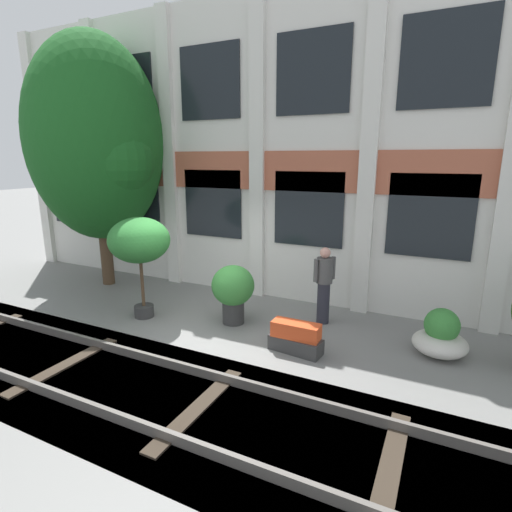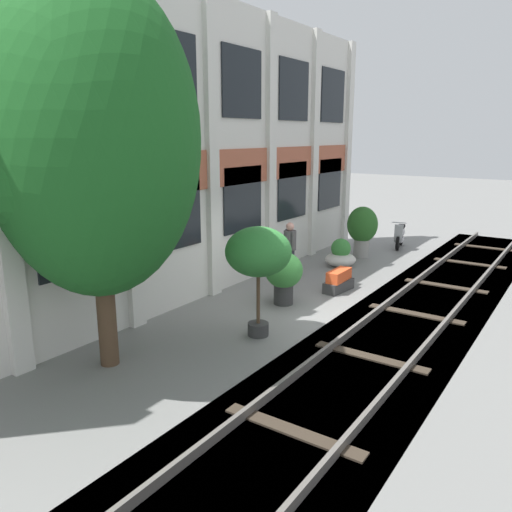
{
  "view_description": "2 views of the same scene",
  "coord_description": "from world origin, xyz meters",
  "px_view_note": "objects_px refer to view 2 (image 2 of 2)",
  "views": [
    {
      "loc": [
        4.22,
        -6.28,
        3.39
      ],
      "look_at": [
        0.31,
        1.7,
        1.2
      ],
      "focal_mm": 28.0,
      "sensor_mm": 36.0,
      "label": 1
    },
    {
      "loc": [
        -9.32,
        -5.2,
        3.89
      ],
      "look_at": [
        -0.16,
        1.04,
        1.2
      ],
      "focal_mm": 35.0,
      "sensor_mm": 36.0,
      "label": 2
    }
  ],
  "objects_px": {
    "potted_plant_ribbed_drum": "(284,273)",
    "scooter_near_curb": "(400,235)",
    "broadleaf_tree": "(94,144)",
    "resident_by_doorway": "(290,250)",
    "potted_plant_square_trough": "(339,281)",
    "potted_plant_tall_urn": "(258,254)",
    "potted_plant_stone_basin": "(362,227)",
    "potted_plant_wide_bowl": "(341,255)"
  },
  "relations": [
    {
      "from": "potted_plant_stone_basin",
      "to": "potted_plant_square_trough",
      "type": "distance_m",
      "value": 3.96
    },
    {
      "from": "resident_by_doorway",
      "to": "potted_plant_stone_basin",
      "type": "bearing_deg",
      "value": 28.77
    },
    {
      "from": "potted_plant_tall_urn",
      "to": "resident_by_doorway",
      "type": "distance_m",
      "value": 3.96
    },
    {
      "from": "potted_plant_tall_urn",
      "to": "potted_plant_ribbed_drum",
      "type": "height_order",
      "value": "potted_plant_tall_urn"
    },
    {
      "from": "potted_plant_stone_basin",
      "to": "potted_plant_ribbed_drum",
      "type": "relative_size",
      "value": 1.33
    },
    {
      "from": "potted_plant_tall_urn",
      "to": "resident_by_doorway",
      "type": "relative_size",
      "value": 1.35
    },
    {
      "from": "broadleaf_tree",
      "to": "resident_by_doorway",
      "type": "bearing_deg",
      "value": -0.15
    },
    {
      "from": "potted_plant_tall_urn",
      "to": "potted_plant_ribbed_drum",
      "type": "relative_size",
      "value": 1.76
    },
    {
      "from": "potted_plant_wide_bowl",
      "to": "potted_plant_ribbed_drum",
      "type": "relative_size",
      "value": 0.75
    },
    {
      "from": "potted_plant_ribbed_drum",
      "to": "scooter_near_curb",
      "type": "height_order",
      "value": "potted_plant_ribbed_drum"
    },
    {
      "from": "potted_plant_wide_bowl",
      "to": "potted_plant_stone_basin",
      "type": "relative_size",
      "value": 0.56
    },
    {
      "from": "potted_plant_ribbed_drum",
      "to": "resident_by_doorway",
      "type": "xyz_separation_m",
      "value": [
        1.69,
        0.84,
        0.12
      ]
    },
    {
      "from": "potted_plant_ribbed_drum",
      "to": "scooter_near_curb",
      "type": "distance_m",
      "value": 7.58
    },
    {
      "from": "broadleaf_tree",
      "to": "potted_plant_square_trough",
      "type": "xyz_separation_m",
      "value": [
        6.08,
        -1.51,
        -3.49
      ]
    },
    {
      "from": "resident_by_doorway",
      "to": "potted_plant_ribbed_drum",
      "type": "bearing_deg",
      "value": -116.96
    },
    {
      "from": "potted_plant_stone_basin",
      "to": "potted_plant_square_trough",
      "type": "xyz_separation_m",
      "value": [
        -3.78,
        -0.97,
        -0.73
      ]
    },
    {
      "from": "broadleaf_tree",
      "to": "potted_plant_tall_urn",
      "type": "bearing_deg",
      "value": -29.54
    },
    {
      "from": "potted_plant_stone_basin",
      "to": "scooter_near_curb",
      "type": "xyz_separation_m",
      "value": [
        2.15,
        -0.56,
        -0.55
      ]
    },
    {
      "from": "potted_plant_square_trough",
      "to": "potted_plant_tall_urn",
      "type": "bearing_deg",
      "value": 178.74
    },
    {
      "from": "resident_by_doorway",
      "to": "potted_plant_square_trough",
      "type": "bearing_deg",
      "value": -55.13
    },
    {
      "from": "potted_plant_stone_basin",
      "to": "potted_plant_ribbed_drum",
      "type": "distance_m",
      "value": 5.43
    },
    {
      "from": "potted_plant_stone_basin",
      "to": "broadleaf_tree",
      "type": "bearing_deg",
      "value": 176.87
    },
    {
      "from": "potted_plant_stone_basin",
      "to": "resident_by_doorway",
      "type": "distance_m",
      "value": 3.76
    },
    {
      "from": "potted_plant_ribbed_drum",
      "to": "potted_plant_tall_urn",
      "type": "bearing_deg",
      "value": -163.29
    },
    {
      "from": "broadleaf_tree",
      "to": "potted_plant_ribbed_drum",
      "type": "xyz_separation_m",
      "value": [
        4.44,
        -0.85,
        -3.01
      ]
    },
    {
      "from": "potted_plant_ribbed_drum",
      "to": "resident_by_doorway",
      "type": "bearing_deg",
      "value": 26.27
    },
    {
      "from": "broadleaf_tree",
      "to": "scooter_near_curb",
      "type": "height_order",
      "value": "broadleaf_tree"
    },
    {
      "from": "potted_plant_wide_bowl",
      "to": "potted_plant_tall_urn",
      "type": "bearing_deg",
      "value": -170.83
    },
    {
      "from": "potted_plant_wide_bowl",
      "to": "potted_plant_square_trough",
      "type": "distance_m",
      "value": 2.54
    },
    {
      "from": "potted_plant_ribbed_drum",
      "to": "resident_by_doorway",
      "type": "relative_size",
      "value": 0.77
    },
    {
      "from": "potted_plant_tall_urn",
      "to": "scooter_near_curb",
      "type": "height_order",
      "value": "potted_plant_tall_urn"
    },
    {
      "from": "scooter_near_curb",
      "to": "potted_plant_square_trough",
      "type": "bearing_deg",
      "value": -7.15
    },
    {
      "from": "potted_plant_wide_bowl",
      "to": "potted_plant_stone_basin",
      "type": "xyz_separation_m",
      "value": [
        1.45,
        -0.06,
        0.65
      ]
    },
    {
      "from": "broadleaf_tree",
      "to": "scooter_near_curb",
      "type": "xyz_separation_m",
      "value": [
        12.01,
        -1.1,
        -3.32
      ]
    },
    {
      "from": "potted_plant_wide_bowl",
      "to": "potted_plant_square_trough",
      "type": "relative_size",
      "value": 0.94
    },
    {
      "from": "potted_plant_stone_basin",
      "to": "resident_by_doorway",
      "type": "relative_size",
      "value": 1.02
    },
    {
      "from": "broadleaf_tree",
      "to": "scooter_near_curb",
      "type": "relative_size",
      "value": 4.68
    },
    {
      "from": "potted_plant_square_trough",
      "to": "scooter_near_curb",
      "type": "xyz_separation_m",
      "value": [
        5.92,
        0.41,
        0.17
      ]
    },
    {
      "from": "potted_plant_ribbed_drum",
      "to": "potted_plant_wide_bowl",
      "type": "bearing_deg",
      "value": 5.38
    },
    {
      "from": "potted_plant_tall_urn",
      "to": "scooter_near_curb",
      "type": "relative_size",
      "value": 1.6
    },
    {
      "from": "broadleaf_tree",
      "to": "resident_by_doorway",
      "type": "xyz_separation_m",
      "value": [
        6.13,
        -0.02,
        -2.88
      ]
    },
    {
      "from": "potted_plant_tall_urn",
      "to": "potted_plant_ribbed_drum",
      "type": "distance_m",
      "value": 2.21
    }
  ]
}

